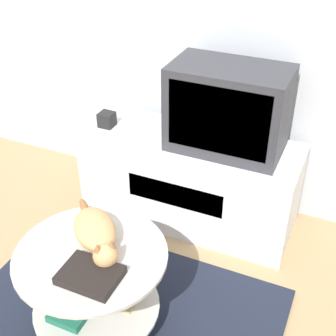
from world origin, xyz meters
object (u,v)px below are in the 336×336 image
Objects in this scene: dvd_box at (90,275)px; cat at (96,232)px; tv at (228,109)px; speaker at (107,119)px.

dvd_box is 0.23m from cat.
tv is 7.09× the size of speaker.
dvd_box is (0.55, -1.10, -0.10)m from speaker.
tv is 1.03m from cat.
tv is 1.21m from dvd_box.
speaker is 0.23× the size of cat.
speaker reaches higher than cat.
tv is at bearing 79.42° from dvd_box.
cat is (-0.30, -0.95, -0.26)m from tv.
cat is at bearing -107.78° from tv.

